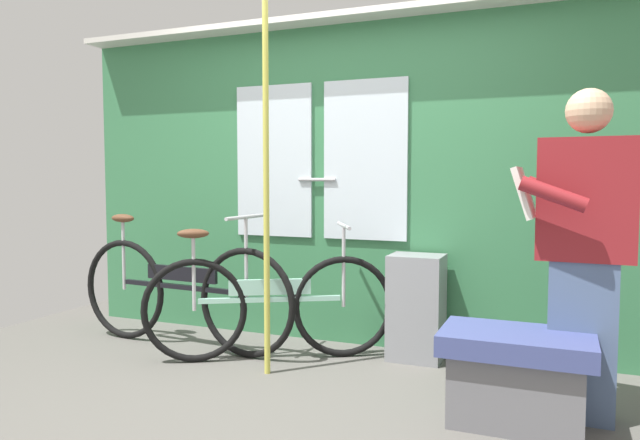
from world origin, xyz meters
name	(u,v)px	position (x,y,z in m)	size (l,w,h in m)	color
ground_plane	(278,396)	(0.00, 0.00, -0.02)	(5.27, 3.82, 0.04)	#56544F
train_door_wall	(346,176)	(-0.01, 1.10, 1.19)	(4.27, 0.28, 2.28)	#387A4C
bicycle_near_door	(181,292)	(-1.01, 0.53, 0.39)	(1.79, 0.44, 0.94)	black
bicycle_leaning_behind	(269,305)	(-0.32, 0.52, 0.36)	(1.44, 0.85, 0.88)	black
passenger_reading_newspaper	(582,248)	(1.51, 0.25, 0.84)	(0.56, 0.47, 1.60)	slate
trash_bin_by_wall	(416,307)	(0.56, 0.89, 0.34)	(0.34, 0.28, 0.68)	gray
handrail_pole	(266,188)	(-0.21, 0.27, 1.12)	(0.04, 0.04, 2.24)	#C6C14C
bench_seat_corner	(516,375)	(1.23, 0.05, 0.24)	(0.70, 0.44, 0.45)	#3D477F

